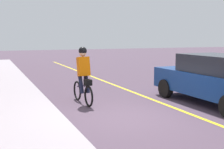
% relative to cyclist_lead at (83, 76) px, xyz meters
% --- Properties ---
extents(ground_plane, '(80.00, 80.00, 0.00)m').
position_rel_cyclist_lead_xyz_m(ground_plane, '(-1.95, -0.75, -0.91)').
color(ground_plane, '#4A3949').
extents(lane_line_centre, '(36.00, 0.12, 0.01)m').
position_rel_cyclist_lead_xyz_m(lane_line_centre, '(-1.95, -2.35, -0.91)').
color(lane_line_centre, yellow).
rests_on(lane_line_centre, ground).
extents(cyclist_lead, '(1.71, 0.38, 1.83)m').
position_rel_cyclist_lead_xyz_m(cyclist_lead, '(0.00, 0.00, 0.00)').
color(cyclist_lead, black).
rests_on(cyclist_lead, ground).
extents(patrol_sedan, '(4.42, 1.97, 1.58)m').
position_rel_cyclist_lead_xyz_m(patrol_sedan, '(-1.68, -3.86, -0.09)').
color(patrol_sedan, navy).
rests_on(patrol_sedan, ground).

